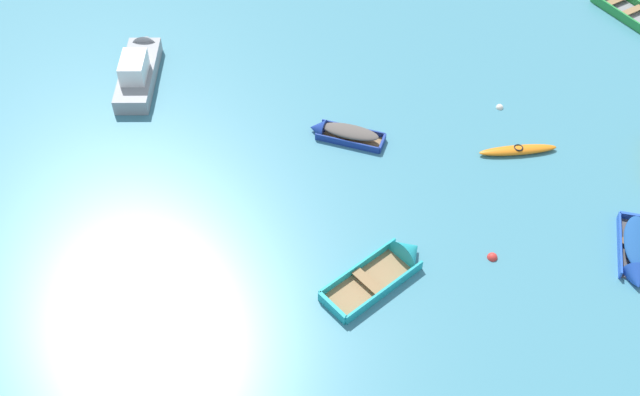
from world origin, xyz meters
The scene contains 8 objects.
kayak_orange_outer_right centered at (7.27, 29.87, 0.15)m, with size 3.23×1.59×0.31m.
rowboat_green_far_back centered at (11.19, 42.01, 0.21)m, with size 3.95×3.93×1.41m.
rowboat_turquoise_cluster_inner centered at (3.34, 22.89, 0.19)m, with size 3.56×4.20×1.32m.
rowboat_deep_blue_near_left centered at (-0.07, 29.11, 0.26)m, with size 3.26×1.22×0.89m.
motor_launch_grey_near_right centered at (-9.71, 30.95, 0.52)m, with size 2.56×5.40×1.82m.
rowboat_blue_foreground_center centered at (11.78, 25.10, 0.28)m, with size 1.24×3.40×1.12m.
mooring_buoy_between_boats_right centered at (6.73, 24.11, 0.00)m, with size 0.38×0.38×0.38m, color red.
mooring_buoy_central centered at (6.34, 32.55, 0.00)m, with size 0.32×0.32×0.32m, color silver.
Camera 1 is at (4.70, 5.73, 22.06)m, focal length 43.39 mm.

